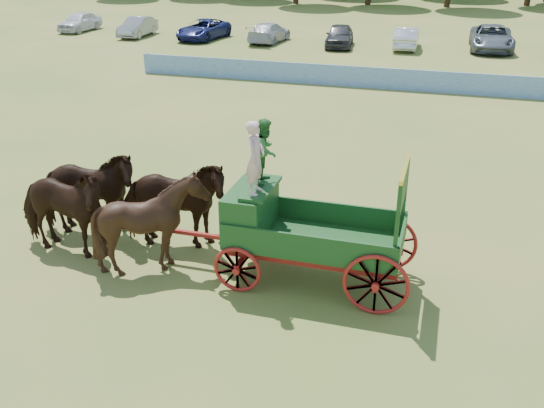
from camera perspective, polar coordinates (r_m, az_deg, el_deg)
The scene contains 8 objects.
ground at distance 14.62m, azimuth 4.51°, elevation -5.60°, with size 160.00×160.00×0.00m, color olive.
horse_lead_left at distance 15.32m, azimuth -19.25°, elevation -0.59°, with size 1.27×2.78×2.35m, color black.
horse_lead_right at distance 16.13m, azimuth -17.06°, elevation 0.99°, with size 1.27×2.78×2.35m, color black.
horse_wheel_left at distance 14.11m, azimuth -11.25°, elevation -1.78°, with size 1.90×2.14×2.36m, color black.
horse_wheel_right at distance 14.99m, azimuth -9.35°, elevation -0.02°, with size 1.27×2.78×2.35m, color black.
farm_dray at distance 13.38m, azimuth 1.11°, elevation -0.80°, with size 6.00×2.00×3.74m.
sponsor_banner at distance 31.36m, azimuth 10.04°, elevation 11.58°, with size 26.00×0.08×1.05m, color #1D52A0.
parked_cars at distance 42.80m, azimuth 19.14°, elevation 14.33°, with size 57.75×7.01×1.62m.
Camera 1 is at (2.53, -12.42, 7.30)m, focal length 40.00 mm.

